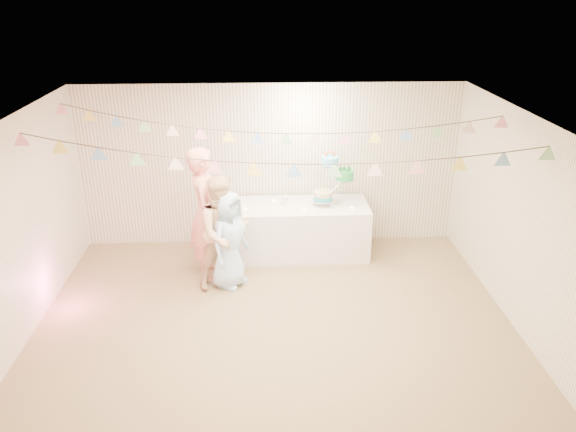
{
  "coord_description": "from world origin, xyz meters",
  "views": [
    {
      "loc": [
        -0.12,
        -6.01,
        4.03
      ],
      "look_at": [
        0.2,
        0.8,
        1.15
      ],
      "focal_mm": 35.0,
      "sensor_mm": 36.0,
      "label": 1
    }
  ],
  "objects_px": {
    "cake_stand": "(333,184)",
    "person_adult_b": "(224,232)",
    "person_child": "(229,240)",
    "table": "(297,229)",
    "person_adult_a": "(206,214)"
  },
  "relations": [
    {
      "from": "person_adult_a",
      "to": "person_child",
      "type": "bearing_deg",
      "value": -135.02
    },
    {
      "from": "table",
      "to": "person_adult_b",
      "type": "bearing_deg",
      "value": -139.35
    },
    {
      "from": "cake_stand",
      "to": "person_adult_b",
      "type": "bearing_deg",
      "value": -149.07
    },
    {
      "from": "cake_stand",
      "to": "table",
      "type": "bearing_deg",
      "value": -174.81
    },
    {
      "from": "table",
      "to": "person_adult_b",
      "type": "height_order",
      "value": "person_adult_b"
    },
    {
      "from": "table",
      "to": "person_adult_b",
      "type": "distance_m",
      "value": 1.47
    },
    {
      "from": "cake_stand",
      "to": "person_adult_a",
      "type": "height_order",
      "value": "person_adult_a"
    },
    {
      "from": "cake_stand",
      "to": "person_adult_b",
      "type": "relative_size",
      "value": 0.49
    },
    {
      "from": "cake_stand",
      "to": "person_child",
      "type": "bearing_deg",
      "value": -147.36
    },
    {
      "from": "table",
      "to": "cake_stand",
      "type": "height_order",
      "value": "cake_stand"
    },
    {
      "from": "cake_stand",
      "to": "person_child",
      "type": "relative_size",
      "value": 0.56
    },
    {
      "from": "table",
      "to": "person_adult_a",
      "type": "xyz_separation_m",
      "value": [
        -1.34,
        -0.63,
        0.56
      ]
    },
    {
      "from": "person_adult_a",
      "to": "person_adult_b",
      "type": "xyz_separation_m",
      "value": [
        0.26,
        -0.29,
        -0.16
      ]
    },
    {
      "from": "cake_stand",
      "to": "person_adult_a",
      "type": "bearing_deg",
      "value": -160.1
    },
    {
      "from": "table",
      "to": "person_adult_a",
      "type": "relative_size",
      "value": 1.13
    }
  ]
}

